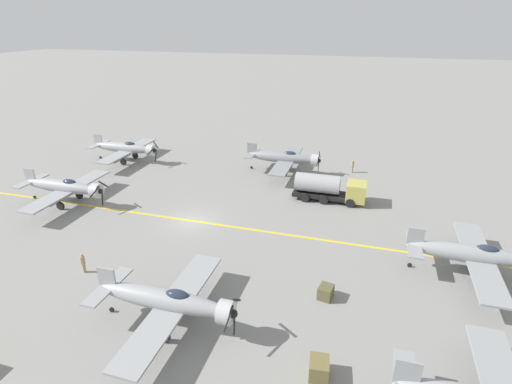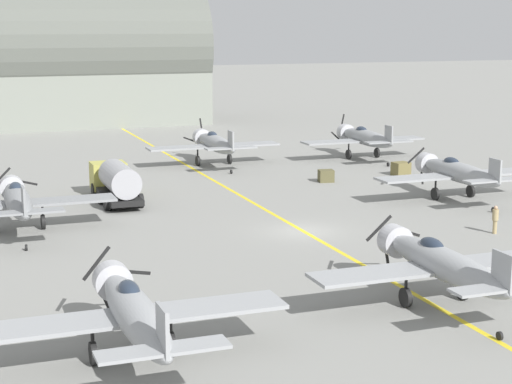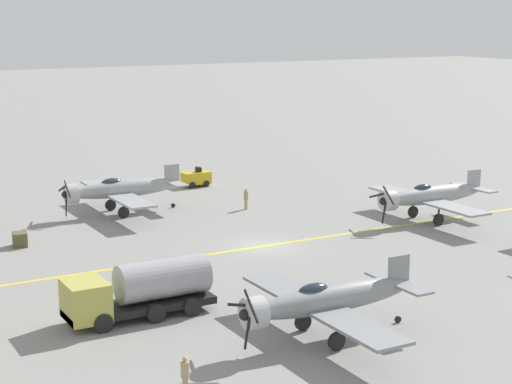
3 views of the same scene
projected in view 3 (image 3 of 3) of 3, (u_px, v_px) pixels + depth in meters
The scene contains 10 objects.
ground_plane at pixel (262, 246), 59.20m from camera, with size 400.00×400.00×0.00m, color gray.
taxiway_stripe at pixel (262, 246), 59.20m from camera, with size 0.30×160.00×0.01m, color yellow.
airplane_near_center at pixel (430, 196), 66.12m from camera, with size 12.00×9.98×3.65m.
airplane_mid_right at pixel (120, 189), 68.48m from camera, with size 12.00×9.98×3.65m.
airplane_mid_left at pixel (326, 300), 41.99m from camera, with size 12.00×9.98×3.65m.
fuel_tanker at pixel (139, 290), 45.09m from camera, with size 2.68×8.00×2.98m.
tow_tractor at pixel (196, 178), 79.68m from camera, with size 1.57×2.60×1.79m.
ground_crew_walking at pixel (246, 198), 70.30m from camera, with size 0.38×0.38×1.73m.
ground_crew_inspecting at pixel (185, 374), 35.92m from camera, with size 0.38×0.38×1.74m.
supply_crate_mid_lane at pixel (20, 239), 59.17m from camera, with size 1.17×0.97×0.97m, color brown.
Camera 3 is at (-49.63, 28.40, 15.80)m, focal length 60.00 mm.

